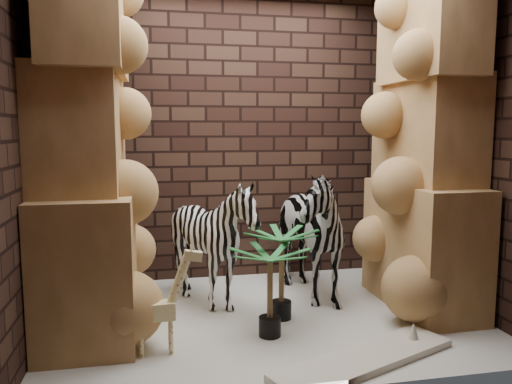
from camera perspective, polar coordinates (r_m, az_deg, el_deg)
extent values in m
plane|color=silver|center=(4.37, 1.19, -13.96)|extent=(3.50, 3.50, 0.00)
plane|color=black|center=(5.31, -1.76, 6.32)|extent=(3.50, 0.00, 3.50)
plane|color=black|center=(2.88, 6.80, 5.63)|extent=(3.50, 0.00, 3.50)
plane|color=black|center=(4.07, -23.66, 5.50)|extent=(0.00, 3.00, 3.00)
plane|color=black|center=(4.79, 22.24, 5.71)|extent=(0.00, 3.00, 3.00)
imported|color=white|center=(4.73, 4.95, -3.34)|extent=(0.85, 1.31, 1.44)
imported|color=white|center=(4.48, -4.91, -6.45)|extent=(1.23, 1.38, 1.05)
cube|color=beige|center=(3.66, 12.25, -18.06)|extent=(1.46, 0.88, 0.05)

